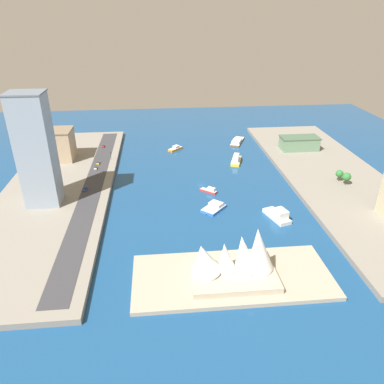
{
  "coord_description": "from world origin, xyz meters",
  "views": [
    {
      "loc": [
        28.45,
        227.33,
        109.7
      ],
      "look_at": [
        7.7,
        16.09,
        3.15
      ],
      "focal_mm": 34.38,
      "sensor_mm": 36.0,
      "label": 1
    }
  ],
  "objects_px": {
    "traffic_light_waterfront": "(111,155)",
    "catamaran_blue": "(214,207)",
    "ferry_yellow_fast": "(236,160)",
    "taxi_yellow_cab": "(98,163)",
    "terminal_long_green": "(299,143)",
    "opera_landmark": "(234,259)",
    "van_white": "(96,168)",
    "water_taxi_orange": "(175,149)",
    "apartment_midrise_tan": "(60,145)",
    "hatchback_blue": "(85,189)",
    "pickup_red": "(103,146)",
    "barge_flat_brown": "(237,141)",
    "ferry_white_commuter": "(278,215)",
    "tower_tall_glass": "(36,151)",
    "tugboat_red": "(209,190)"
  },
  "relations": [
    {
      "from": "barge_flat_brown",
      "to": "tugboat_red",
      "type": "xyz_separation_m",
      "value": [
        39.15,
        97.02,
        0.03
      ]
    },
    {
      "from": "traffic_light_waterfront",
      "to": "taxi_yellow_cab",
      "type": "bearing_deg",
      "value": 40.6
    },
    {
      "from": "catamaran_blue",
      "to": "taxi_yellow_cab",
      "type": "relative_size",
      "value": 3.6
    },
    {
      "from": "pickup_red",
      "to": "traffic_light_waterfront",
      "type": "bearing_deg",
      "value": 107.64
    },
    {
      "from": "hatchback_blue",
      "to": "ferry_white_commuter",
      "type": "bearing_deg",
      "value": 159.6
    },
    {
      "from": "catamaran_blue",
      "to": "tower_tall_glass",
      "type": "relative_size",
      "value": 0.26
    },
    {
      "from": "opera_landmark",
      "to": "ferry_yellow_fast",
      "type": "bearing_deg",
      "value": -102.31
    },
    {
      "from": "water_taxi_orange",
      "to": "pickup_red",
      "type": "xyz_separation_m",
      "value": [
        61.42,
        -5.19,
        2.58
      ]
    },
    {
      "from": "water_taxi_orange",
      "to": "apartment_midrise_tan",
      "type": "height_order",
      "value": "apartment_midrise_tan"
    },
    {
      "from": "water_taxi_orange",
      "to": "pickup_red",
      "type": "relative_size",
      "value": 3.01
    },
    {
      "from": "ferry_white_commuter",
      "to": "opera_landmark",
      "type": "distance_m",
      "value": 61.8
    },
    {
      "from": "apartment_midrise_tan",
      "to": "traffic_light_waterfront",
      "type": "bearing_deg",
      "value": 171.3
    },
    {
      "from": "van_white",
      "to": "hatchback_blue",
      "type": "distance_m",
      "value": 34.83
    },
    {
      "from": "terminal_long_green",
      "to": "taxi_yellow_cab",
      "type": "xyz_separation_m",
      "value": [
        163.91,
        17.03,
        -4.56
      ]
    },
    {
      "from": "tugboat_red",
      "to": "opera_landmark",
      "type": "bearing_deg",
      "value": 89.01
    },
    {
      "from": "catamaran_blue",
      "to": "taxi_yellow_cab",
      "type": "xyz_separation_m",
      "value": [
        78.47,
        -72.63,
        2.68
      ]
    },
    {
      "from": "ferry_yellow_fast",
      "to": "tower_tall_glass",
      "type": "height_order",
      "value": "tower_tall_glass"
    },
    {
      "from": "catamaran_blue",
      "to": "pickup_red",
      "type": "bearing_deg",
      "value": -54.54
    },
    {
      "from": "catamaran_blue",
      "to": "opera_landmark",
      "type": "distance_m",
      "value": 65.14
    },
    {
      "from": "terminal_long_green",
      "to": "ferry_white_commuter",
      "type": "bearing_deg",
      "value": 64.25
    },
    {
      "from": "ferry_yellow_fast",
      "to": "terminal_long_green",
      "type": "relative_size",
      "value": 0.68
    },
    {
      "from": "tower_tall_glass",
      "to": "traffic_light_waterfront",
      "type": "xyz_separation_m",
      "value": [
        -32.83,
        -67.38,
        -29.02
      ]
    },
    {
      "from": "hatchback_blue",
      "to": "catamaran_blue",
      "type": "bearing_deg",
      "value": 160.9
    },
    {
      "from": "ferry_yellow_fast",
      "to": "taxi_yellow_cab",
      "type": "relative_size",
      "value": 4.36
    },
    {
      "from": "catamaran_blue",
      "to": "van_white",
      "type": "bearing_deg",
      "value": -38.49
    },
    {
      "from": "ferry_white_commuter",
      "to": "hatchback_blue",
      "type": "relative_size",
      "value": 4.2
    },
    {
      "from": "water_taxi_orange",
      "to": "traffic_light_waterfront",
      "type": "xyz_separation_m",
      "value": [
        51.72,
        25.34,
        6.01
      ]
    },
    {
      "from": "barge_flat_brown",
      "to": "hatchback_blue",
      "type": "relative_size",
      "value": 5.54
    },
    {
      "from": "traffic_light_waterfront",
      "to": "catamaran_blue",
      "type": "bearing_deg",
      "value": 130.76
    },
    {
      "from": "ferry_yellow_fast",
      "to": "pickup_red",
      "type": "distance_m",
      "value": 114.26
    },
    {
      "from": "van_white",
      "to": "taxi_yellow_cab",
      "type": "bearing_deg",
      "value": -93.04
    },
    {
      "from": "barge_flat_brown",
      "to": "taxi_yellow_cab",
      "type": "relative_size",
      "value": 5.7
    },
    {
      "from": "ferry_yellow_fast",
      "to": "tugboat_red",
      "type": "relative_size",
      "value": 1.88
    },
    {
      "from": "catamaran_blue",
      "to": "tugboat_red",
      "type": "relative_size",
      "value": 1.55
    },
    {
      "from": "hatchback_blue",
      "to": "van_white",
      "type": "bearing_deg",
      "value": -93.28
    },
    {
      "from": "apartment_midrise_tan",
      "to": "taxi_yellow_cab",
      "type": "height_order",
      "value": "apartment_midrise_tan"
    },
    {
      "from": "tugboat_red",
      "to": "van_white",
      "type": "relative_size",
      "value": 2.7
    },
    {
      "from": "water_taxi_orange",
      "to": "pickup_red",
      "type": "bearing_deg",
      "value": -4.83
    },
    {
      "from": "catamaran_blue",
      "to": "van_white",
      "type": "relative_size",
      "value": 4.2
    },
    {
      "from": "water_taxi_orange",
      "to": "apartment_midrise_tan",
      "type": "xyz_separation_m",
      "value": [
        90.13,
        19.46,
        13.56
      ]
    },
    {
      "from": "barge_flat_brown",
      "to": "traffic_light_waterfront",
      "type": "relative_size",
      "value": 4.3
    },
    {
      "from": "van_white",
      "to": "taxi_yellow_cab",
      "type": "height_order",
      "value": "taxi_yellow_cab"
    },
    {
      "from": "terminal_long_green",
      "to": "opera_landmark",
      "type": "bearing_deg",
      "value": 60.61
    },
    {
      "from": "catamaran_blue",
      "to": "tower_tall_glass",
      "type": "height_order",
      "value": "tower_tall_glass"
    },
    {
      "from": "ferry_white_commuter",
      "to": "hatchback_blue",
      "type": "distance_m",
      "value": 123.69
    },
    {
      "from": "water_taxi_orange",
      "to": "hatchback_blue",
      "type": "bearing_deg",
      "value": 50.82
    },
    {
      "from": "catamaran_blue",
      "to": "apartment_midrise_tan",
      "type": "distance_m",
      "value": 138.75
    },
    {
      "from": "barge_flat_brown",
      "to": "terminal_long_green",
      "type": "height_order",
      "value": "terminal_long_green"
    },
    {
      "from": "ferry_white_commuter",
      "to": "terminal_long_green",
      "type": "xyz_separation_m",
      "value": [
        -50.51,
        -104.73,
        5.97
      ]
    },
    {
      "from": "traffic_light_waterfront",
      "to": "terminal_long_green",
      "type": "bearing_deg",
      "value": -176.6
    }
  ]
}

